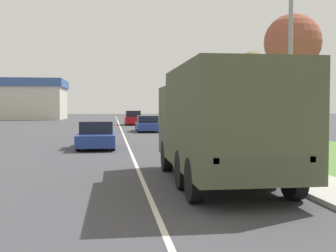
# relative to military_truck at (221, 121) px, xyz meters

# --- Properties ---
(ground_plane) EXTENTS (180.00, 180.00, 0.00)m
(ground_plane) POSITION_rel_military_truck_xyz_m (-2.08, 29.35, -1.72)
(ground_plane) COLOR #424247
(lane_centre_stripe) EXTENTS (0.12, 120.00, 0.00)m
(lane_centre_stripe) POSITION_rel_military_truck_xyz_m (-2.08, 29.35, -1.72)
(lane_centre_stripe) COLOR silver
(lane_centre_stripe) RESTS_ON ground
(sidewalk_right) EXTENTS (1.80, 120.00, 0.12)m
(sidewalk_right) POSITION_rel_military_truck_xyz_m (2.42, 29.35, -1.66)
(sidewalk_right) COLOR beige
(sidewalk_right) RESTS_ON ground
(grass_strip_right) EXTENTS (7.00, 120.00, 0.02)m
(grass_strip_right) POSITION_rel_military_truck_xyz_m (6.82, 29.35, -1.71)
(grass_strip_right) COLOR #56843D
(grass_strip_right) RESTS_ON ground
(military_truck) EXTENTS (2.59, 7.01, 3.11)m
(military_truck) POSITION_rel_military_truck_xyz_m (0.00, 0.00, 0.00)
(military_truck) COLOR #474C38
(military_truck) RESTS_ON ground
(car_nearest_ahead) EXTENTS (1.86, 4.40, 1.38)m
(car_nearest_ahead) POSITION_rel_military_truck_xyz_m (-3.72, 10.68, -1.09)
(car_nearest_ahead) COLOR navy
(car_nearest_ahead) RESTS_ON ground
(car_second_ahead) EXTENTS (1.90, 4.79, 1.36)m
(car_second_ahead) POSITION_rel_military_truck_xyz_m (0.10, 24.93, -1.10)
(car_second_ahead) COLOR navy
(car_second_ahead) RESTS_ON ground
(car_third_ahead) EXTENTS (1.93, 4.61, 1.68)m
(car_third_ahead) POSITION_rel_military_truck_xyz_m (-0.46, 38.64, -0.98)
(car_third_ahead) COLOR maroon
(car_third_ahead) RESTS_ON ground
(lamp_post) EXTENTS (1.69, 0.24, 6.37)m
(lamp_post) POSITION_rel_military_truck_xyz_m (2.45, 1.60, 2.23)
(lamp_post) COLOR gray
(lamp_post) RESTS_ON sidewalk_right
(tree_mid_right) EXTENTS (3.14, 3.14, 7.22)m
(tree_mid_right) POSITION_rel_military_truck_xyz_m (6.97, 11.11, 3.91)
(tree_mid_right) COLOR #4C3D2D
(tree_mid_right) RESTS_ON grass_strip_right
(tree_far_right) EXTENTS (2.82, 2.82, 6.62)m
(tree_far_right) POSITION_rel_military_truck_xyz_m (8.41, 22.11, 3.42)
(tree_far_right) COLOR brown
(tree_far_right) RESTS_ON grass_strip_right
(building_distant) EXTENTS (16.21, 12.07, 6.80)m
(building_distant) POSITION_rel_military_truck_xyz_m (-19.04, 63.96, 1.72)
(building_distant) COLOR beige
(building_distant) RESTS_ON ground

